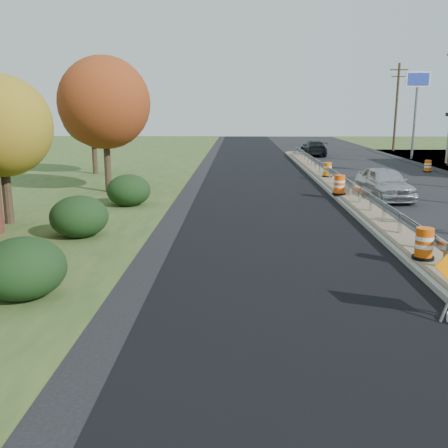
{
  "coord_description": "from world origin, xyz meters",
  "views": [
    {
      "loc": [
        -5.79,
        -17.42,
        4.52
      ],
      "look_at": [
        -6.2,
        -2.57,
        1.1
      ],
      "focal_mm": 40.0,
      "sensor_mm": 36.0,
      "label": 1
    }
  ],
  "objects_px": {
    "barrel_median_near": "(424,244)",
    "car_dark_far": "(314,148)",
    "barrel_median_far": "(327,170)",
    "barrel_shoulder_mid": "(428,166)",
    "barrel_median_mid": "(339,185)",
    "car_silver": "(385,183)"
  },
  "relations": [
    {
      "from": "barrel_median_near",
      "to": "barrel_shoulder_mid",
      "type": "xyz_separation_m",
      "value": [
        8.61,
        23.12,
        -0.26
      ]
    },
    {
      "from": "barrel_median_mid",
      "to": "barrel_median_far",
      "type": "height_order",
      "value": "barrel_median_mid"
    },
    {
      "from": "barrel_shoulder_mid",
      "to": "car_silver",
      "type": "distance_m",
      "value": 13.28
    },
    {
      "from": "barrel_median_mid",
      "to": "barrel_shoulder_mid",
      "type": "bearing_deg",
      "value": 52.97
    },
    {
      "from": "car_dark_far",
      "to": "barrel_median_mid",
      "type": "bearing_deg",
      "value": 84.54
    },
    {
      "from": "barrel_median_far",
      "to": "barrel_shoulder_mid",
      "type": "bearing_deg",
      "value": 29.84
    },
    {
      "from": "barrel_median_far",
      "to": "car_silver",
      "type": "xyz_separation_m",
      "value": [
        1.75,
        -6.86,
        0.14
      ]
    },
    {
      "from": "car_silver",
      "to": "barrel_median_near",
      "type": "bearing_deg",
      "value": -105.47
    },
    {
      "from": "barrel_shoulder_mid",
      "to": "car_silver",
      "type": "relative_size",
      "value": 0.18
    },
    {
      "from": "barrel_median_mid",
      "to": "barrel_median_far",
      "type": "bearing_deg",
      "value": 85.08
    },
    {
      "from": "barrel_median_near",
      "to": "car_dark_far",
      "type": "height_order",
      "value": "car_dark_far"
    },
    {
      "from": "barrel_median_near",
      "to": "car_dark_far",
      "type": "xyz_separation_m",
      "value": [
        2.14,
        36.4,
        0.07
      ]
    },
    {
      "from": "barrel_shoulder_mid",
      "to": "car_dark_far",
      "type": "xyz_separation_m",
      "value": [
        -6.47,
        13.28,
        0.33
      ]
    },
    {
      "from": "barrel_median_far",
      "to": "car_dark_far",
      "type": "bearing_deg",
      "value": 84.41
    },
    {
      "from": "barrel_median_mid",
      "to": "car_dark_far",
      "type": "xyz_separation_m",
      "value": [
        2.36,
        24.99,
        0.04
      ]
    },
    {
      "from": "barrel_median_near",
      "to": "barrel_median_far",
      "type": "distance_m",
      "value": 18.4
    },
    {
      "from": "barrel_median_near",
      "to": "barrel_median_far",
      "type": "height_order",
      "value": "barrel_median_far"
    },
    {
      "from": "barrel_median_far",
      "to": "car_silver",
      "type": "height_order",
      "value": "car_silver"
    },
    {
      "from": "barrel_median_far",
      "to": "barrel_shoulder_mid",
      "type": "distance_m",
      "value": 9.5
    },
    {
      "from": "barrel_median_mid",
      "to": "barrel_shoulder_mid",
      "type": "distance_m",
      "value": 14.67
    },
    {
      "from": "barrel_median_far",
      "to": "car_silver",
      "type": "bearing_deg",
      "value": -75.7
    },
    {
      "from": "barrel_shoulder_mid",
      "to": "barrel_median_mid",
      "type": "bearing_deg",
      "value": -127.03
    }
  ]
}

